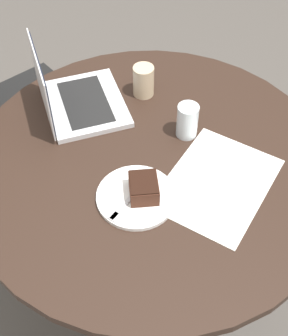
{
  "coord_description": "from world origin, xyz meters",
  "views": [
    {
      "loc": [
        0.75,
        0.54,
        1.79
      ],
      "look_at": [
        0.07,
        0.03,
        0.82
      ],
      "focal_mm": 50.0,
      "sensor_mm": 36.0,
      "label": 1
    }
  ],
  "objects_px": {
    "chair": "(11,105)",
    "coffee_glass": "(143,81)",
    "plate": "(136,197)",
    "laptop": "(75,99)"
  },
  "relations": [
    {
      "from": "chair",
      "to": "coffee_glass",
      "type": "relative_size",
      "value": 9.43
    },
    {
      "from": "plate",
      "to": "coffee_glass",
      "type": "xyz_separation_m",
      "value": [
        -0.36,
        -0.25,
        0.05
      ]
    },
    {
      "from": "laptop",
      "to": "chair",
      "type": "bearing_deg",
      "value": -153.0
    },
    {
      "from": "plate",
      "to": "coffee_glass",
      "type": "distance_m",
      "value": 0.44
    },
    {
      "from": "coffee_glass",
      "to": "laptop",
      "type": "height_order",
      "value": "laptop"
    },
    {
      "from": "plate",
      "to": "laptop",
      "type": "relative_size",
      "value": 0.57
    },
    {
      "from": "coffee_glass",
      "to": "laptop",
      "type": "relative_size",
      "value": 0.28
    },
    {
      "from": "plate",
      "to": "coffee_glass",
      "type": "bearing_deg",
      "value": -145.7
    },
    {
      "from": "laptop",
      "to": "plate",
      "type": "bearing_deg",
      "value": 10.01
    },
    {
      "from": "chair",
      "to": "plate",
      "type": "distance_m",
      "value": 0.92
    }
  ]
}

